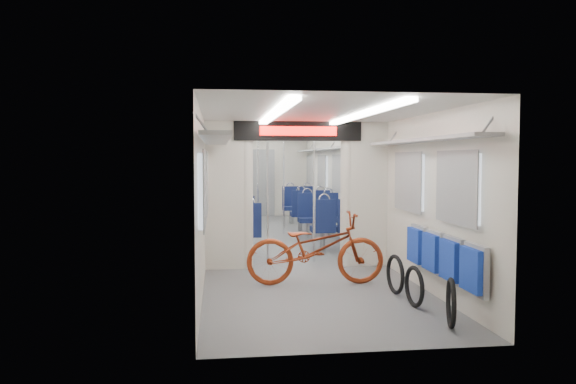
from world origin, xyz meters
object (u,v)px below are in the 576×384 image
object	(u,v)px
bicycle	(315,248)
seat_bay_far_left	(230,205)
seat_bay_near_right	(327,217)
bike_hoop_a	(451,305)
seat_bay_far_right	(304,206)
seat_bay_near_left	(235,222)
stanchion_near_left	(268,193)
bike_hoop_b	(414,289)
stanchion_far_left	(258,184)
bike_hoop_c	(395,276)
flip_bench	(442,256)
stanchion_near_right	(314,193)
stanchion_far_right	(284,184)

from	to	relation	value
bicycle	seat_bay_far_left	world-z (taller)	seat_bay_far_left
seat_bay_near_right	seat_bay_far_left	size ratio (longest dim) A/B	0.97
seat_bay_far_left	bike_hoop_a	bearing A→B (deg)	-77.36
bike_hoop_a	seat_bay_far_right	bearing A→B (deg)	91.01
bike_hoop_a	seat_bay_far_left	bearing A→B (deg)	102.64
seat_bay_near_left	seat_bay_far_left	xyz separation A→B (m)	(0.00, 3.74, 0.02)
seat_bay_far_right	stanchion_near_left	world-z (taller)	stanchion_near_left
bike_hoop_b	stanchion_far_left	world-z (taller)	stanchion_far_left
bicycle	bike_hoop_a	world-z (taller)	bicycle
bike_hoop_c	flip_bench	bearing A→B (deg)	-56.82
bike_hoop_b	stanchion_near_left	xyz separation A→B (m)	(-1.42, 3.17, 0.93)
bicycle	stanchion_near_right	size ratio (longest dim) A/B	0.82
flip_bench	stanchion_near_left	distance (m)	3.62
bike_hoop_a	bike_hoop_c	world-z (taller)	bike_hoop_a
seat_bay_near_left	seat_bay_far_right	bearing A→B (deg)	60.88
stanchion_near_left	stanchion_near_right	size ratio (longest dim) A/B	1.00
seat_bay_near_right	seat_bay_near_left	bearing A→B (deg)	-165.87
stanchion_far_right	seat_bay_far_left	bearing A→B (deg)	124.87
flip_bench	bike_hoop_a	distance (m)	0.99
seat_bay_near_left	seat_bay_near_right	bearing A→B (deg)	14.13
seat_bay_near_left	stanchion_far_right	bearing A→B (deg)	59.91
bike_hoop_c	stanchion_far_right	size ratio (longest dim) A/B	0.22
bike_hoop_c	stanchion_near_right	xyz separation A→B (m)	(-0.64, 2.34, 0.92)
flip_bench	bike_hoop_a	xyz separation A→B (m)	(-0.27, -0.88, -0.35)
seat_bay_near_right	flip_bench	bearing A→B (deg)	-85.08
bike_hoop_c	stanchion_far_left	xyz separation A→B (m)	(-1.31, 6.03, 0.92)
bike_hoop_c	stanchion_near_left	world-z (taller)	stanchion_near_left
bike_hoop_a	stanchion_far_right	bearing A→B (deg)	96.54
seat_bay_near_right	stanchion_near_left	size ratio (longest dim) A/B	0.88
flip_bench	seat_bay_far_right	world-z (taller)	seat_bay_far_right
seat_bay_near_left	seat_bay_far_right	size ratio (longest dim) A/B	0.95
bicycle	seat_bay_far_left	distance (m)	6.94
flip_bench	stanchion_far_right	world-z (taller)	stanchion_far_right
seat_bay_near_left	seat_bay_far_left	bearing A→B (deg)	90.00
bicycle	bike_hoop_a	xyz separation A→B (m)	(1.02, -2.15, -0.26)
bike_hoop_a	stanchion_far_left	size ratio (longest dim) A/B	0.23
seat_bay_near_left	stanchion_near_left	size ratio (longest dim) A/B	0.84
seat_bay_far_left	flip_bench	bearing A→B (deg)	-74.28
seat_bay_far_right	stanchion_far_left	bearing A→B (deg)	-137.89
bicycle	bike_hoop_c	bearing A→B (deg)	-124.97
bike_hoop_c	seat_bay_near_right	xyz separation A→B (m)	(-0.04, 4.29, 0.31)
bicycle	stanchion_far_right	world-z (taller)	stanchion_far_right
bike_hoop_b	seat_bay_near_right	world-z (taller)	seat_bay_near_right
flip_bench	bike_hoop_a	world-z (taller)	flip_bench
seat_bay_far_left	seat_bay_far_right	distance (m)	1.91
bike_hoop_b	seat_bay_far_left	bearing A→B (deg)	103.29
bike_hoop_b	stanchion_near_left	world-z (taller)	stanchion_near_left
bike_hoop_b	seat_bay_far_left	distance (m)	8.42
seat_bay_far_right	seat_bay_near_right	bearing A→B (deg)	-90.00
stanchion_far_left	stanchion_far_right	size ratio (longest dim) A/B	1.00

